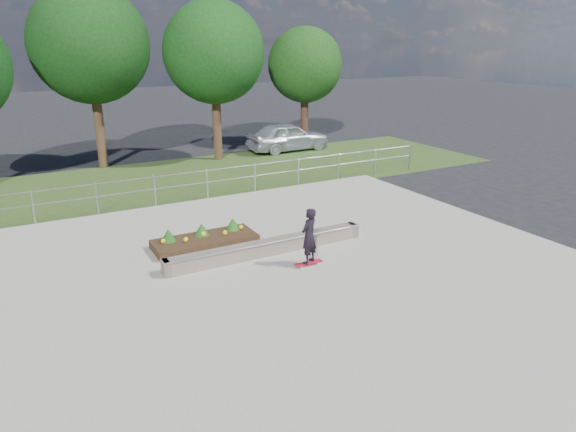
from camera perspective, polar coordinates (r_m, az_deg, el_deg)
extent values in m
plane|color=black|center=(13.52, 2.34, -6.35)|extent=(120.00, 120.00, 0.00)
cube|color=#2C441B|center=(23.10, -11.91, 4.03)|extent=(30.00, 8.00, 0.02)
cube|color=gray|center=(13.51, 2.34, -6.24)|extent=(15.00, 15.00, 0.06)
cylinder|color=#999BA2|center=(18.67, -26.48, 0.79)|extent=(0.06, 0.06, 1.20)
cylinder|color=gray|center=(18.82, -20.45, 1.73)|extent=(0.06, 0.06, 1.20)
cylinder|color=#96989E|center=(19.18, -14.57, 2.63)|extent=(0.06, 0.06, 1.20)
cylinder|color=#9A9DA3|center=(19.73, -8.96, 3.46)|extent=(0.06, 0.06, 1.20)
cylinder|color=#9B9DA4|center=(20.46, -3.70, 4.21)|extent=(0.06, 0.06, 1.20)
cylinder|color=#919499|center=(21.36, 1.18, 4.87)|extent=(0.06, 0.06, 1.20)
cylinder|color=gray|center=(22.40, 5.63, 5.44)|extent=(0.06, 0.06, 1.20)
cylinder|color=#94979C|center=(23.56, 9.68, 5.93)|extent=(0.06, 0.06, 1.20)
cylinder|color=gray|center=(24.83, 13.34, 6.35)|extent=(0.06, 0.06, 1.20)
cylinder|color=gray|center=(19.59, -9.04, 5.01)|extent=(20.00, 0.04, 0.04)
cylinder|color=gray|center=(19.70, -8.98, 3.74)|extent=(20.00, 0.04, 0.04)
cylinder|color=#382316|center=(26.06, -20.15, 8.72)|extent=(0.44, 0.44, 3.38)
sphere|color=black|center=(25.74, -21.17, 17.36)|extent=(5.25, 5.25, 5.25)
cylinder|color=#372316|center=(26.51, -7.86, 9.59)|extent=(0.44, 0.44, 3.15)
sphere|color=black|center=(26.19, -8.23, 17.55)|extent=(4.90, 4.90, 4.90)
cylinder|color=#311D13|center=(30.48, 1.84, 10.52)|extent=(0.44, 0.44, 2.70)
sphere|color=black|center=(30.19, 1.90, 16.44)|extent=(4.20, 4.20, 4.20)
cube|color=brown|center=(14.46, -2.25, -3.49)|extent=(6.00, 0.40, 0.40)
cylinder|color=gray|center=(14.22, -1.90, -3.02)|extent=(6.00, 0.06, 0.06)
cube|color=brown|center=(13.53, -13.34, -5.65)|extent=(0.15, 0.42, 0.40)
cube|color=brown|center=(15.88, 7.15, -1.55)|extent=(0.15, 0.42, 0.40)
cube|color=black|center=(15.26, -9.20, -2.81)|extent=(3.00, 1.20, 0.25)
sphere|color=yellow|center=(14.96, -13.69, -2.73)|extent=(0.14, 0.14, 0.14)
sphere|color=yellow|center=(14.93, -11.27, -2.60)|extent=(0.14, 0.14, 0.14)
sphere|color=yellow|center=(15.28, -9.37, -1.98)|extent=(0.14, 0.14, 0.14)
sphere|color=yellow|center=(15.29, -7.00, -1.84)|extent=(0.14, 0.14, 0.14)
sphere|color=gold|center=(15.68, -5.25, -1.24)|extent=(0.14, 0.14, 0.14)
cone|color=#154413|center=(15.10, -13.15, -2.07)|extent=(0.44, 0.44, 0.36)
cone|color=#1A4914|center=(15.37, -9.58, -1.45)|extent=(0.44, 0.44, 0.36)
cone|color=#1B4C15|center=(15.70, -6.15, -0.85)|extent=(0.44, 0.44, 0.36)
cylinder|color=silver|center=(13.63, 1.56, -5.73)|extent=(0.05, 0.03, 0.05)
cylinder|color=silver|center=(13.77, 1.18, -5.46)|extent=(0.05, 0.03, 0.05)
cylinder|color=white|center=(13.88, 3.42, -5.29)|extent=(0.05, 0.03, 0.05)
cylinder|color=silver|center=(14.02, 3.03, -5.03)|extent=(0.05, 0.03, 0.05)
cylinder|color=#A1A0A6|center=(13.69, 1.37, -5.50)|extent=(0.02, 0.18, 0.02)
cylinder|color=#A4A4AA|center=(13.94, 3.22, -5.06)|extent=(0.02, 0.18, 0.02)
cube|color=#AC1529|center=(13.80, 2.30, -5.20)|extent=(0.80, 0.21, 0.02)
imported|color=black|center=(13.51, 2.35, -2.22)|extent=(0.66, 0.57, 1.52)
imported|color=silver|center=(28.55, -0.03, 8.81)|extent=(4.64, 1.97, 1.56)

